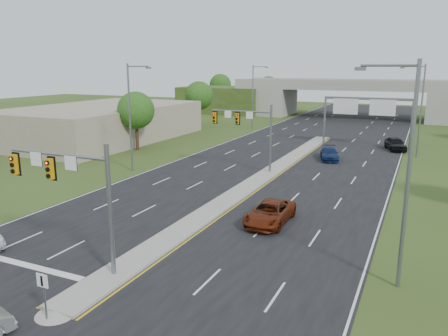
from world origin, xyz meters
TOP-DOWN VIEW (x-y plane):
  - ground at (0.00, 0.00)m, footprint 240.00×240.00m
  - road at (0.00, 35.00)m, footprint 24.00×160.00m
  - median at (0.00, 23.00)m, footprint 2.00×54.00m
  - median_nose at (0.00, -4.00)m, footprint 2.00×2.00m
  - lane_markings at (-0.60, 28.91)m, footprint 23.72×160.00m
  - signal_mast_near at (-2.26, -0.07)m, footprint 6.62×0.60m
  - signal_mast_far at (-2.26, 24.93)m, footprint 6.62×0.60m
  - keep_right_sign at (0.00, -4.53)m, footprint 0.60×0.13m
  - sign_gantry at (6.68, 44.92)m, footprint 11.58×0.44m
  - overpass at (0.00, 80.00)m, footprint 80.00×14.00m
  - lightpole_l_mid at (-13.30, 20.00)m, footprint 2.85×0.25m
  - lightpole_l_far at (-13.30, 55.00)m, footprint 2.85×0.25m
  - lightpole_r_near at (13.30, 5.00)m, footprint 2.85×0.25m
  - lightpole_r_far at (13.30, 40.00)m, footprint 2.85×0.25m
  - tree_l_near at (-20.00, 30.00)m, footprint 4.80×4.80m
  - tree_l_mid at (-24.00, 55.00)m, footprint 5.20×5.20m
  - tree_back_a at (-38.00, 94.00)m, footprint 6.00×6.00m
  - tree_back_b at (-24.00, 94.00)m, footprint 5.60×5.60m
  - commercial_building at (-30.00, 35.00)m, footprint 18.00×30.00m
  - car_far_a at (4.79, 10.92)m, footprint 2.53×5.39m
  - car_far_b at (4.21, 34.20)m, footprint 3.15×5.17m
  - car_far_c at (10.83, 43.93)m, footprint 3.46×5.31m

SIDE VIEW (x-z plane):
  - ground at x=0.00m, z-range 0.00..0.00m
  - road at x=0.00m, z-range 0.00..0.02m
  - lane_markings at x=-0.60m, z-range 0.02..0.03m
  - median at x=0.00m, z-range 0.02..0.18m
  - median_nose at x=0.00m, z-range 0.02..0.18m
  - car_far_b at x=4.21m, z-range 0.02..1.42m
  - car_far_a at x=4.79m, z-range 0.02..1.51m
  - car_far_c at x=10.83m, z-range 0.02..1.70m
  - keep_right_sign at x=0.00m, z-range 0.42..2.62m
  - commercial_building at x=-30.00m, z-range 0.00..5.00m
  - overpass at x=0.00m, z-range -0.50..7.60m
  - signal_mast_near at x=-2.26m, z-range 1.23..8.23m
  - signal_mast_far at x=-2.26m, z-range 1.23..8.23m
  - tree_l_near at x=-20.00m, z-range 1.38..8.98m
  - sign_gantry at x=6.68m, z-range 1.90..8.58m
  - tree_l_mid at x=-24.00m, z-range 1.44..9.57m
  - tree_back_b at x=-24.00m, z-range 1.35..9.67m
  - tree_back_a at x=-38.00m, z-range 1.41..10.26m
  - lightpole_l_mid at x=-13.30m, z-range 0.60..11.60m
  - lightpole_l_far at x=-13.30m, z-range 0.60..11.60m
  - lightpole_r_near at x=13.30m, z-range 0.60..11.60m
  - lightpole_r_far at x=13.30m, z-range 0.60..11.60m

